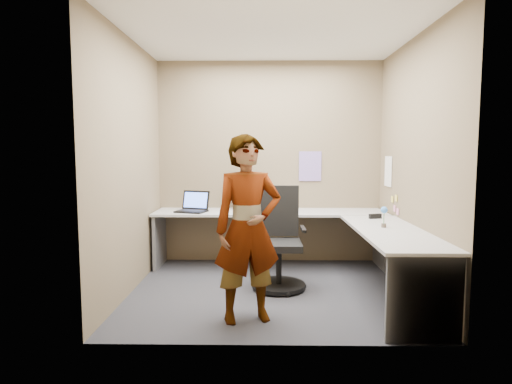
{
  "coord_description": "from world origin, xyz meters",
  "views": [
    {
      "loc": [
        -0.09,
        -4.5,
        1.51
      ],
      "look_at": [
        -0.17,
        0.25,
        1.05
      ],
      "focal_mm": 30.0,
      "sensor_mm": 36.0,
      "label": 1
    }
  ],
  "objects_px": {
    "desk": "(308,231)",
    "person": "(248,229)",
    "monitor": "(244,188)",
    "office_chair": "(279,247)"
  },
  "relations": [
    {
      "from": "desk",
      "to": "person",
      "type": "height_order",
      "value": "person"
    },
    {
      "from": "monitor",
      "to": "person",
      "type": "bearing_deg",
      "value": -86.4
    },
    {
      "from": "monitor",
      "to": "person",
      "type": "height_order",
      "value": "person"
    },
    {
      "from": "desk",
      "to": "person",
      "type": "bearing_deg",
      "value": -119.09
    },
    {
      "from": "desk",
      "to": "person",
      "type": "relative_size",
      "value": 1.8
    },
    {
      "from": "monitor",
      "to": "office_chair",
      "type": "relative_size",
      "value": 0.39
    },
    {
      "from": "person",
      "to": "desk",
      "type": "bearing_deg",
      "value": 44.08
    },
    {
      "from": "desk",
      "to": "monitor",
      "type": "distance_m",
      "value": 1.15
    },
    {
      "from": "monitor",
      "to": "office_chair",
      "type": "xyz_separation_m",
      "value": [
        0.42,
        -0.99,
        -0.57
      ]
    },
    {
      "from": "monitor",
      "to": "person",
      "type": "relative_size",
      "value": 0.26
    }
  ]
}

